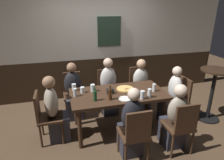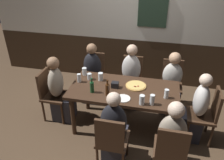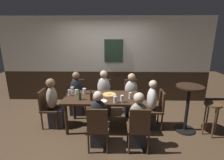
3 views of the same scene
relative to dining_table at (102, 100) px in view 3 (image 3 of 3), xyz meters
name	(u,v)px [view 3 (image 3 of 3)]	position (x,y,z in m)	size (l,w,h in m)	color
ground_plane	(102,126)	(0.00, 0.00, -0.66)	(12.00, 12.00, 0.00)	#4C3826
wall_back	(106,60)	(0.00, 1.65, 0.65)	(6.40, 0.13, 2.60)	#332316
dining_table	(102,100)	(0.00, 0.00, 0.00)	(1.66, 0.85, 0.74)	#382316
chair_right_far	(131,94)	(0.73, 0.84, -0.16)	(0.40, 0.40, 0.88)	#422B1C
chair_left_far	(78,94)	(-0.73, 0.84, -0.16)	(0.40, 0.40, 0.88)	#422B1C
chair_right_near	(139,127)	(0.73, -0.84, -0.16)	(0.40, 0.40, 0.88)	#422B1C
chair_head_west	(48,106)	(-1.24, 0.00, -0.16)	(0.40, 0.40, 0.88)	#422B1C
chair_head_east	(157,107)	(1.24, 0.00, -0.16)	(0.40, 0.40, 0.88)	#422B1C
chair_mid_near	(98,126)	(0.00, -0.84, -0.16)	(0.40, 0.40, 0.88)	#422B1C
chair_mid_far	(104,94)	(0.00, 0.84, -0.16)	(0.40, 0.40, 0.88)	#422B1C
person_right_far	(131,97)	(0.73, 0.68, -0.19)	(0.34, 0.37, 1.11)	#2D2D38
person_left_far	(77,96)	(-0.73, 0.68, -0.18)	(0.34, 0.37, 1.14)	#2D2D38
person_right_near	(137,124)	(0.73, -0.68, -0.19)	(0.34, 0.37, 1.10)	#2D2D38
person_head_west	(55,107)	(-1.08, 0.00, -0.17)	(0.37, 0.34, 1.15)	#2D2D38
person_head_east	(149,108)	(1.08, 0.00, -0.18)	(0.37, 0.34, 1.13)	#2D2D38
person_mid_near	(99,123)	(0.00, -0.68, -0.19)	(0.34, 0.37, 1.12)	#2D2D38
person_mid_far	(104,96)	(0.00, 0.68, -0.16)	(0.34, 0.37, 1.18)	#2D2D38
pizza	(109,94)	(0.17, 0.12, 0.10)	(0.32, 0.32, 0.03)	tan
pint_glass_amber	(84,91)	(-0.42, 0.18, 0.15)	(0.08, 0.08, 0.13)	silver
highball_clear	(122,99)	(0.44, -0.31, 0.15)	(0.07, 0.07, 0.15)	silver
beer_glass_tall	(115,100)	(0.31, -0.33, 0.15)	(0.07, 0.07, 0.14)	silver
pint_glass_stout	(130,96)	(0.63, -0.10, 0.15)	(0.06, 0.06, 0.14)	silver
pint_glass_pale	(76,92)	(-0.60, 0.17, 0.13)	(0.07, 0.07, 0.11)	silver
beer_glass_half	(72,90)	(-0.73, 0.30, 0.14)	(0.08, 0.08, 0.13)	silver
tumbler_water	(69,93)	(-0.74, 0.05, 0.15)	(0.06, 0.06, 0.14)	silver
beer_bottle_green	(80,96)	(-0.45, -0.19, 0.18)	(0.06, 0.06, 0.24)	#194723
beer_bottle_brown	(91,96)	(-0.20, -0.22, 0.18)	(0.06, 0.06, 0.25)	#42230F
plate_white_large	(102,101)	(0.04, -0.26, 0.09)	(0.21, 0.21, 0.01)	white
condiment_caddy	(95,95)	(-0.14, 0.01, 0.13)	(0.11, 0.09, 0.09)	black
side_bar_table	(188,105)	(1.87, -0.13, -0.04)	(0.56, 0.56, 1.05)	black
bar_stool	(212,110)	(2.32, -0.28, -0.09)	(0.34, 0.34, 0.72)	brown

